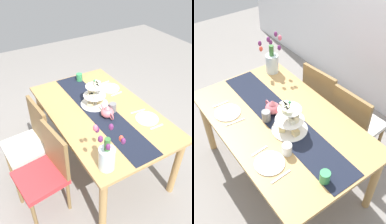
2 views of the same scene
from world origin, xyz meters
The scene contains 17 objects.
ground_plane centered at (0.00, 0.00, 0.00)m, with size 8.00×8.00×0.00m, color gray.
dining_table centered at (0.00, 0.00, 0.66)m, with size 1.65×1.00×0.76m.
chair_left centered at (-0.23, 0.73, 0.50)m, with size 0.47×0.47×0.91m.
chair_right centered at (0.23, 0.73, 0.50)m, with size 0.45×0.45×0.91m.
table_runner centered at (0.00, 0.02, 0.77)m, with size 1.62×0.29×0.00m, color black.
tiered_cake_stand centered at (0.13, 0.00, 0.87)m, with size 0.30×0.30×0.30m.
teapot centered at (-0.13, 0.00, 0.82)m, with size 0.24×0.13×0.14m.
tulip_vase centered at (-0.68, 0.36, 0.90)m, with size 0.23×0.22×0.42m.
dinner_plate_left centered at (-0.36, -0.33, 0.77)m, with size 0.23×0.23×0.01m, color white.
fork_left centered at (-0.51, -0.33, 0.77)m, with size 0.02×0.15×0.01m, color silver.
knife_left centered at (-0.22, -0.33, 0.77)m, with size 0.01×0.17×0.01m, color silver.
dinner_plate_right centered at (0.32, -0.33, 0.77)m, with size 0.23×0.23×0.01m, color white.
fork_right centered at (0.18, -0.33, 0.77)m, with size 0.02×0.15×0.01m, color silver.
knife_right centered at (0.47, -0.33, 0.77)m, with size 0.01×0.17×0.01m, color silver.
mug_grey centered at (-0.08, -0.10, 0.82)m, with size 0.08×0.08×0.10m, color slate.
mug_white_text centered at (0.32, -0.17, 0.81)m, with size 0.08×0.08×0.10m, color white.
mug_orange centered at (0.67, -0.10, 0.81)m, with size 0.08×0.08×0.10m, color #389356.
Camera 2 is at (1.43, -0.94, 2.42)m, focal length 44.40 mm.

